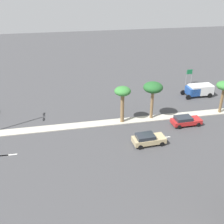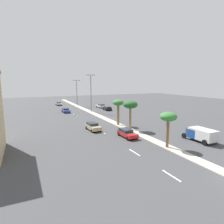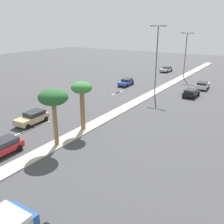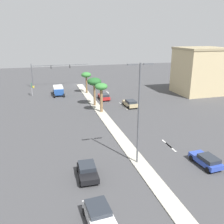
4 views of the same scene
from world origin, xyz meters
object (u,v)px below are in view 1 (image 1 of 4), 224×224
at_px(directional_road_sign, 189,74).
at_px(sedan_red_rear, 185,121).
at_px(box_truck, 198,90).
at_px(palm_tree_outboard, 123,94).
at_px(palm_tree_far, 224,87).
at_px(sedan_tan_outboard, 148,139).
at_px(palm_tree_inboard, 153,88).

height_order(directional_road_sign, sedan_red_rear, directional_road_sign).
bearing_deg(directional_road_sign, box_truck, 169.19).
relative_size(palm_tree_outboard, box_truck, 1.04).
distance_m(palm_tree_far, sedan_red_rear, 8.68).
distance_m(sedan_red_rear, sedan_tan_outboard, 8.08).
distance_m(directional_road_sign, sedan_red_rear, 18.17).
distance_m(palm_tree_outboard, sedan_red_rear, 10.23).
relative_size(palm_tree_inboard, box_truck, 1.08).
xyz_separation_m(palm_tree_inboard, sedan_red_rear, (-3.11, -4.28, -4.25)).
height_order(palm_tree_outboard, sedan_tan_outboard, palm_tree_outboard).
xyz_separation_m(directional_road_sign, palm_tree_inboard, (-12.97, 12.60, 2.78)).
distance_m(palm_tree_far, palm_tree_outboard, 16.36).
bearing_deg(palm_tree_far, sedan_red_rear, 110.40).
relative_size(palm_tree_far, box_truck, 0.97).
height_order(palm_tree_outboard, sedan_red_rear, palm_tree_outboard).
distance_m(directional_road_sign, sedan_tan_outboard, 25.23).
relative_size(directional_road_sign, sedan_tan_outboard, 0.72).
bearing_deg(palm_tree_outboard, directional_road_sign, -52.51).
distance_m(palm_tree_inboard, sedan_red_rear, 6.78).
relative_size(palm_tree_inboard, sedan_red_rear, 1.32).
bearing_deg(box_truck, palm_tree_inboard, 120.50).
relative_size(sedan_red_rear, sedan_tan_outboard, 1.02).
relative_size(palm_tree_far, palm_tree_outboard, 0.93).
relative_size(sedan_red_rear, box_truck, 0.82).
distance_m(palm_tree_outboard, sedan_tan_outboard, 7.89).
xyz_separation_m(palm_tree_inboard, palm_tree_outboard, (-0.33, 4.74, -0.31)).
bearing_deg(directional_road_sign, sedan_tan_outboard, 142.17).
bearing_deg(box_truck, palm_tree_outboard, 113.59).
height_order(palm_tree_outboard, box_truck, palm_tree_outboard).
relative_size(palm_tree_far, sedan_red_rear, 1.19).
height_order(palm_tree_far, palm_tree_outboard, palm_tree_outboard).
bearing_deg(palm_tree_inboard, box_truck, -59.50).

